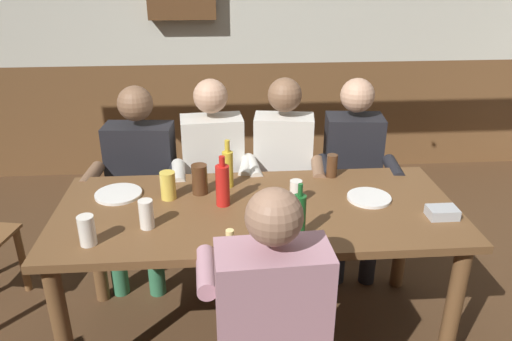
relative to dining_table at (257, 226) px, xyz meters
name	(u,v)px	position (x,y,z in m)	size (l,w,h in m)	color
ground_plane	(258,339)	(0.00, -0.07, -0.67)	(6.99, 6.99, 0.00)	#4C331E
back_wall_wainscot	(238,117)	(0.00, 2.28, -0.16)	(5.83, 0.12, 1.02)	brown
dining_table	(257,226)	(0.00, 0.00, 0.00)	(1.99, 0.86, 0.78)	brown
person_0	(139,176)	(-0.68, 0.66, 0.00)	(0.58, 0.52, 1.22)	black
person_1	(214,172)	(-0.22, 0.66, 0.01)	(0.54, 0.55, 1.25)	silver
person_2	(283,171)	(0.21, 0.65, 0.01)	(0.54, 0.56, 1.25)	silver
person_3	(353,168)	(0.66, 0.66, 0.01)	(0.52, 0.55, 1.24)	black
person_4	(270,312)	(0.00, -0.67, 0.01)	(0.56, 0.52, 1.24)	#B78493
table_candle	(230,238)	(-0.14, -0.34, 0.14)	(0.04, 0.04, 0.08)	#F9E08C
condiment_caddy	(442,212)	(0.87, -0.16, 0.13)	(0.14, 0.10, 0.05)	#B2B7BC
plate_0	(369,198)	(0.58, 0.05, 0.11)	(0.22, 0.22, 0.01)	white
plate_1	(118,194)	(-0.71, 0.19, 0.11)	(0.24, 0.24, 0.01)	white
bottle_0	(299,216)	(0.16, -0.29, 0.21)	(0.06, 0.06, 0.26)	#195923
bottle_1	(228,168)	(-0.14, 0.26, 0.21)	(0.06, 0.06, 0.27)	gold
bottle_2	(223,185)	(-0.17, 0.04, 0.22)	(0.07, 0.07, 0.26)	red
pint_glass_0	(200,179)	(-0.29, 0.18, 0.18)	(0.08, 0.08, 0.16)	#4C2D19
pint_glass_1	(87,230)	(-0.76, -0.28, 0.17)	(0.07, 0.07, 0.14)	white
pint_glass_2	(296,192)	(0.20, 0.04, 0.17)	(0.06, 0.06, 0.12)	white
pint_glass_3	(332,166)	(0.45, 0.34, 0.17)	(0.06, 0.06, 0.13)	#4C2D19
pint_glass_4	(146,214)	(-0.52, -0.15, 0.17)	(0.07, 0.07, 0.14)	white
pint_glass_5	(168,185)	(-0.45, 0.13, 0.18)	(0.08, 0.08, 0.15)	#E5C64C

